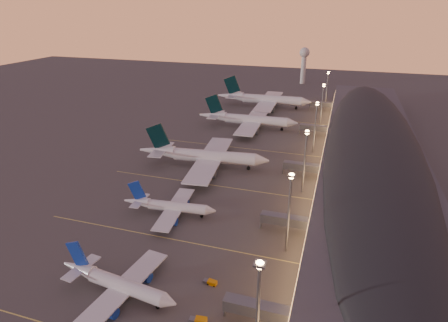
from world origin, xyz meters
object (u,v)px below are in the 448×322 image
(baggage_tug_a, at_px, (199,320))
(airliner_narrow_south, at_px, (117,283))
(radar_tower, at_px, (304,59))
(airliner_wide_near, at_px, (203,156))
(baggage_tug_b, at_px, (211,282))
(airliner_wide_mid, at_px, (247,120))
(airliner_narrow_north, at_px, (169,206))
(airliner_wide_far, at_px, (264,99))

(baggage_tug_a, bearing_deg, airliner_narrow_south, 167.65)
(radar_tower, xyz_separation_m, baggage_tug_a, (10.89, -293.73, -21.31))
(airliner_wide_near, xyz_separation_m, baggage_tug_b, (29.47, -72.81, -4.48))
(airliner_wide_near, distance_m, airliner_wide_mid, 62.39)
(airliner_wide_near, height_order, baggage_tug_b, airliner_wide_near)
(airliner_narrow_north, distance_m, radar_tower, 252.43)
(airliner_narrow_south, height_order, airliner_wide_near, airliner_wide_near)
(radar_tower, bearing_deg, airliner_narrow_north, -93.80)
(airliner_wide_near, bearing_deg, airliner_narrow_south, -90.83)
(radar_tower, relative_size, baggage_tug_a, 7.54)
(airliner_narrow_north, height_order, baggage_tug_b, airliner_narrow_north)
(airliner_wide_near, relative_size, baggage_tug_b, 15.58)
(airliner_narrow_south, xyz_separation_m, airliner_wide_far, (-4.07, 196.24, 2.30))
(radar_tower, bearing_deg, airliner_wide_far, -99.82)
(airliner_wide_mid, xyz_separation_m, airliner_wide_far, (-1.04, 50.61, 0.62))
(airliner_wide_mid, height_order, baggage_tug_b, airliner_wide_mid)
(radar_tower, relative_size, baggage_tug_b, 8.36)
(baggage_tug_b, bearing_deg, airliner_wide_far, 104.93)
(airliner_wide_near, bearing_deg, baggage_tug_b, -74.23)
(airliner_narrow_north, bearing_deg, radar_tower, 80.27)
(airliner_narrow_north, height_order, baggage_tug_a, airliner_narrow_north)
(airliner_narrow_north, distance_m, airliner_wide_mid, 105.60)
(baggage_tug_a, bearing_deg, airliner_narrow_north, 116.70)
(airliner_wide_near, height_order, airliner_wide_mid, airliner_wide_near)
(airliner_wide_mid, bearing_deg, airliner_narrow_south, -90.84)
(airliner_narrow_south, distance_m, airliner_wide_mid, 145.67)
(radar_tower, distance_m, baggage_tug_b, 281.58)
(airliner_wide_mid, bearing_deg, airliner_wide_near, -96.53)
(airliner_narrow_south, relative_size, radar_tower, 1.09)
(airliner_wide_far, distance_m, radar_tower, 97.78)
(airliner_wide_near, distance_m, baggage_tug_b, 78.67)
(radar_tower, bearing_deg, baggage_tug_a, -87.88)
(baggage_tug_a, distance_m, baggage_tug_b, 13.23)
(radar_tower, bearing_deg, airliner_narrow_south, -92.43)
(airliner_wide_mid, distance_m, radar_tower, 147.40)
(airliner_wide_near, relative_size, airliner_wide_mid, 1.01)
(radar_tower, height_order, baggage_tug_b, radar_tower)
(airliner_wide_near, bearing_deg, airliner_wide_mid, 79.23)
(airliner_wide_near, bearing_deg, airliner_narrow_north, -91.48)
(airliner_wide_near, height_order, airliner_wide_far, airliner_wide_far)
(baggage_tug_a, bearing_deg, radar_tower, 85.89)
(baggage_tug_b, bearing_deg, airliner_narrow_north, 138.35)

